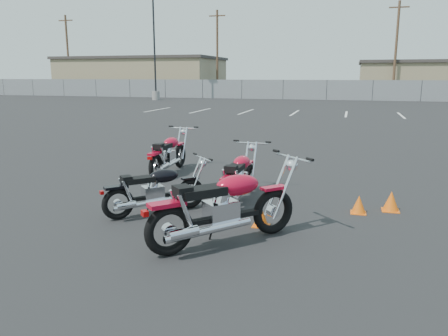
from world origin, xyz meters
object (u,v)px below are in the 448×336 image
(motorcycle_second_black, at_px, (155,190))
(motorcycle_third_red, at_px, (239,177))
(motorcycle_front_red, at_px, (169,154))
(motorcycle_rear_red, at_px, (224,207))

(motorcycle_second_black, relative_size, motorcycle_third_red, 0.77)
(motorcycle_front_red, relative_size, motorcycle_rear_red, 1.03)
(motorcycle_front_red, height_order, motorcycle_second_black, motorcycle_front_red)
(motorcycle_front_red, distance_m, motorcycle_second_black, 3.04)
(motorcycle_front_red, relative_size, motorcycle_second_black, 1.32)
(motorcycle_third_red, distance_m, motorcycle_rear_red, 2.11)
(motorcycle_third_red, xyz_separation_m, motorcycle_rear_red, (0.32, -2.08, 0.08))
(motorcycle_front_red, height_order, motorcycle_rear_red, motorcycle_rear_red)
(motorcycle_third_red, bearing_deg, motorcycle_rear_red, -81.26)
(motorcycle_third_red, bearing_deg, motorcycle_front_red, 140.72)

